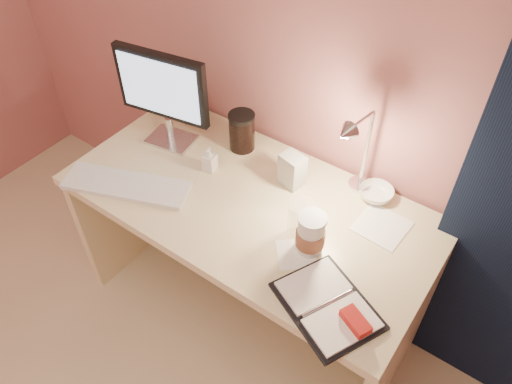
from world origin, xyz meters
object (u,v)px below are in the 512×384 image
Objects in this scene: monitor at (164,91)px; desk_lamp at (361,154)px; coffee_cup at (311,235)px; bowl at (376,194)px; desk at (260,227)px; clear_cup at (301,221)px; keyboard at (126,185)px; lotion_bottle at (210,159)px; dark_jar at (242,133)px; product_box at (292,170)px; planner at (329,306)px.

monitor is 1.13× the size of desk_lamp.
bowl is at bearing 78.27° from coffee_cup.
bowl is at bearing 29.34° from desk.
clear_cup is (0.25, -0.11, 0.30)m from desk.
bowl reaches higher than desk.
keyboard is 3.78× the size of bowl.
dark_jar is (0.02, 0.18, 0.02)m from lotion_bottle.
monitor reaches higher than clear_cup.
lotion_bottle is at bearing 32.40° from keyboard.
coffee_cup reaches higher than bowl.
monitor reaches higher than desk.
lotion_bottle is 0.72× the size of dark_jar.
monitor is 0.35m from dark_jar.
desk is 9.48× the size of dark_jar.
clear_cup is (-0.06, 0.03, 0.00)m from coffee_cup.
coffee_cup reaches higher than desk.
clear_cup is 0.30m from desk_lamp.
dark_jar reaches higher than product_box.
dark_jar is at bearing -171.82° from desk_lamp.
planner is 0.31m from clear_cup.
planner is at bearing -40.23° from clear_cup.
clear_cup is at bearing -10.50° from lotion_bottle.
dark_jar is (0.22, 0.45, 0.06)m from keyboard.
planner is at bearing -32.91° from desk.
clear_cup is at bearing -112.00° from bowl.
keyboard is at bearing -168.30° from coffee_cup.
desk is 8.85× the size of coffee_cup.
desk is at bearing 13.33° from keyboard.
lotion_bottle is (0.19, 0.27, 0.04)m from keyboard.
bowl is at bearing 34.14° from product_box.
planner is 2.45× the size of clear_cup.
clear_cup is 0.27m from product_box.
desk is at bearing -150.66° from bowl.
dark_jar reaches higher than keyboard.
keyboard is 0.74m from coffee_cup.
monitor is at bearing 178.21° from desk.
monitor is 0.59m from product_box.
lotion_bottle is (-0.60, -0.24, 0.03)m from bowl.
planner is 0.76m from lotion_bottle.
dark_jar is at bearing 142.49° from desk.
coffee_cup is 0.54m from lotion_bottle.
lotion_bottle is at bearing -173.40° from desk.
desk is at bearing 6.60° from lotion_bottle.
desk_lamp is at bearing -0.74° from monitor.
bowl is at bearing 58.96° from desk_lamp.
planner is 2.98× the size of bowl.
lotion_bottle is at bearing 167.46° from coffee_cup.
desk is 0.36m from lotion_bottle.
desk_lamp reaches higher than clear_cup.
clear_cup is 0.36m from bowl.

